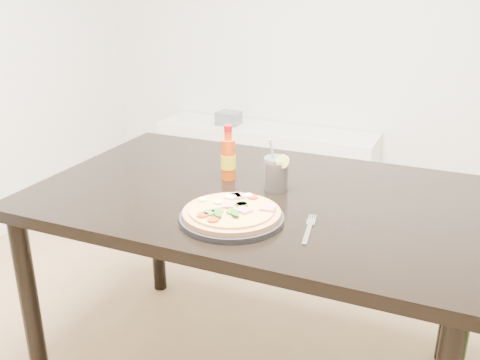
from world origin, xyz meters
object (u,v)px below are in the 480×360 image
at_px(dining_table, 255,214).
at_px(hot_sauce_bottle, 228,158).
at_px(cola_cup, 276,174).
at_px(fork, 309,228).
at_px(media_console, 265,165).
at_px(plate, 232,218).
at_px(pizza, 232,211).

height_order(dining_table, hot_sauce_bottle, hot_sauce_bottle).
bearing_deg(dining_table, cola_cup, 38.27).
xyz_separation_m(dining_table, cola_cup, (0.06, 0.04, 0.13)).
bearing_deg(hot_sauce_bottle, cola_cup, -6.61).
distance_m(hot_sauce_bottle, fork, 0.46).
height_order(hot_sauce_bottle, media_console, hot_sauce_bottle).
relative_size(plate, hot_sauce_bottle, 1.58).
bearing_deg(pizza, hot_sauce_bottle, 116.31).
distance_m(pizza, cola_cup, 0.28).
distance_m(dining_table, fork, 0.32).
distance_m(plate, pizza, 0.02).
xyz_separation_m(plate, media_console, (-0.59, 1.82, -0.51)).
relative_size(plate, fork, 1.58).
relative_size(dining_table, pizza, 5.03).
relative_size(cola_cup, media_console, 0.12).
bearing_deg(plate, hot_sauce_bottle, 116.31).
bearing_deg(fork, pizza, 179.30).
xyz_separation_m(hot_sauce_bottle, fork, (0.37, -0.26, -0.07)).
bearing_deg(plate, pizza, 115.97).
bearing_deg(pizza, cola_cup, 83.05).
height_order(pizza, media_console, pizza).
bearing_deg(plate, cola_cup, 83.30).
xyz_separation_m(plate, fork, (0.22, 0.04, -0.01)).
relative_size(dining_table, media_console, 1.00).
bearing_deg(fork, cola_cup, 117.98).
bearing_deg(pizza, dining_table, 95.63).
relative_size(dining_table, hot_sauce_bottle, 7.40).
bearing_deg(fork, dining_table, 131.28).
distance_m(plate, cola_cup, 0.28).
distance_m(pizza, media_console, 1.98).
distance_m(pizza, hot_sauce_bottle, 0.33).
distance_m(plate, hot_sauce_bottle, 0.34).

